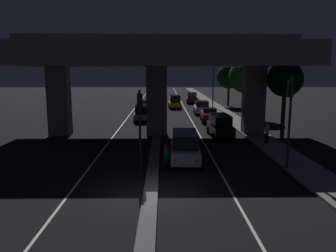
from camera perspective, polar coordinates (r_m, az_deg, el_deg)
ground_plane at (r=15.21m, az=-3.07°, el=-12.36°), size 200.00×200.00×0.00m
lane_line_left_inner at (r=49.62m, az=-5.89°, el=3.00°), size 0.12×126.00×0.00m
lane_line_right_inner at (r=49.53m, az=2.96°, el=3.03°), size 0.12×126.00×0.00m
median_divider at (r=49.41m, az=-1.47°, el=3.15°), size 0.66×126.00×0.21m
sidewalk_right at (r=43.24m, az=10.09°, el=2.03°), size 2.27×126.00×0.16m
elevated_overpass at (r=28.94m, az=-2.01°, el=11.58°), size 24.92×10.99×8.79m
traffic_light_left_of_median at (r=18.45m, az=-4.92°, el=1.80°), size 0.30×0.49×4.67m
traffic_light_right_of_median at (r=19.67m, az=20.44°, el=3.06°), size 0.30×0.49×5.36m
street_lamp at (r=50.28m, az=7.57°, el=8.69°), size 2.30×0.32×8.39m
car_silver_lead at (r=20.43m, az=2.95°, el=-3.59°), size 1.97×4.29×1.94m
car_black_second at (r=28.79m, az=9.06°, el=0.15°), size 1.92×4.56×1.92m
car_dark_red_third at (r=36.95m, az=7.18°, el=1.94°), size 1.98×4.17×1.56m
car_white_fourth at (r=43.70m, az=5.89°, el=3.27°), size 2.17×4.11×1.69m
car_taxi_yellow_fifth at (r=50.33m, az=1.17°, el=4.30°), size 2.03×4.28×1.95m
car_dark_red_sixth at (r=57.81m, az=4.18°, el=4.94°), size 2.05×4.17×1.87m
car_grey_lead_oncoming at (r=37.71m, az=-4.58°, el=2.38°), size 1.97×4.39×1.79m
car_dark_red_second_oncoming at (r=47.44m, az=-3.99°, el=3.60°), size 1.94×4.10×1.40m
motorcycle_blue_filtering_near at (r=19.58m, az=-0.28°, el=-5.41°), size 0.33×1.75×1.42m
pedestrian_on_sidewalk at (r=26.22m, az=16.85°, el=-1.20°), size 0.32×0.32×1.59m
roadside_tree_kerbside_near at (r=28.91m, az=19.73°, el=7.58°), size 2.94×2.94×6.46m
roadside_tree_kerbside_mid at (r=41.20m, az=13.40°, el=8.39°), size 4.11×4.11×7.05m
roadside_tree_kerbside_far at (r=54.25m, az=10.57°, el=8.48°), size 3.96×3.96×6.75m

